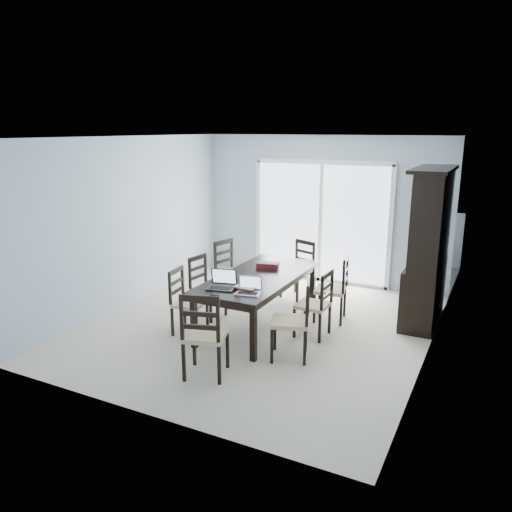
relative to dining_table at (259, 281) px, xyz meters
The scene contains 24 objects.
floor 0.67m from the dining_table, ahead, with size 5.00×5.00×0.00m, color beige.
ceiling 1.93m from the dining_table, ahead, with size 5.00×5.00×0.00m, color white.
back_wall 2.58m from the dining_table, 90.00° to the left, with size 4.50×0.02×2.60m, color #A2B5C2.
wall_left 2.34m from the dining_table, behind, with size 0.02×5.00×2.60m, color #A2B5C2.
wall_right 2.34m from the dining_table, ahead, with size 0.02×5.00×2.60m, color #A2B5C2.
balcony 3.57m from the dining_table, 90.00° to the left, with size 4.50×2.00×0.10m, color gray.
railing 4.50m from the dining_table, 90.00° to the left, with size 4.50×0.06×1.10m, color #99999E.
dining_table is the anchor object (origin of this frame).
china_hutch 2.41m from the dining_table, 31.71° to the left, with size 0.50×1.38×2.20m.
sliding_door 2.51m from the dining_table, 90.00° to the left, with size 2.52×0.05×2.18m.
chair_left_near 1.05m from the dining_table, 141.94° to the right, with size 0.44×0.43×1.03m.
chair_left_mid 0.92m from the dining_table, behind, with size 0.45×0.44×1.05m.
chair_left_far 1.23m from the dining_table, 139.84° to the left, with size 0.53×0.52×1.13m.
chair_right_near 1.10m from the dining_table, 38.55° to the right, with size 0.56×0.55×1.14m.
chair_right_mid 0.88m from the dining_table, ahead, with size 0.42×0.41×1.06m.
chair_right_far 1.14m from the dining_table, 37.95° to the left, with size 0.49×0.48×1.12m.
chair_end_near 1.64m from the dining_table, 85.53° to the right, with size 0.55×0.56×1.17m.
chair_end_far 1.49m from the dining_table, 89.11° to the left, with size 0.52×0.53×1.08m.
laptop_dark 0.78m from the dining_table, 101.94° to the right, with size 0.39×0.31×0.23m.
laptop_silver 0.83m from the dining_table, 73.35° to the right, with size 0.34×0.27×0.20m.
book_stack 0.65m from the dining_table, 78.09° to the right, with size 0.31×0.25×0.05m.
cell_phone 1.01m from the dining_table, 96.05° to the right, with size 0.10×0.05×0.01m, color black.
game_box 0.41m from the dining_table, 97.69° to the left, with size 0.31×0.16×0.08m, color #460E19.
hot_tub 3.72m from the dining_table, 103.00° to the left, with size 2.30×2.15×1.00m.
Camera 1 is at (2.92, -5.89, 2.72)m, focal length 35.00 mm.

